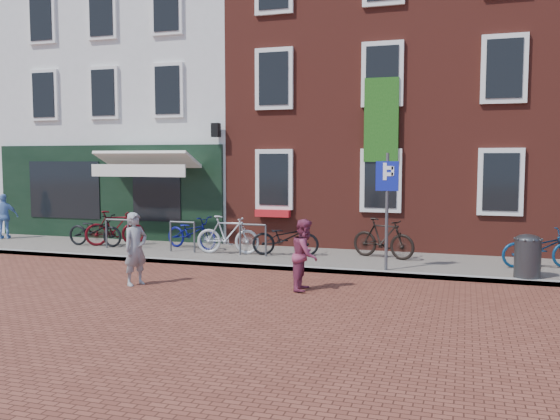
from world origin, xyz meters
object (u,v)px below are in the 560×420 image
(bicycle_0, at_px, (95,230))
(bicycle_2, at_px, (192,232))
(cafe_person, at_px, (4,216))
(bicycle_1, at_px, (115,228))
(bicycle_6, at_px, (540,248))
(bicycle_5, at_px, (383,238))
(bicycle_3, at_px, (228,235))
(woman, at_px, (136,249))
(boy, at_px, (305,255))
(bicycle_4, at_px, (285,238))
(parking_sign, at_px, (387,194))
(litter_bin, at_px, (528,254))

(bicycle_0, distance_m, bicycle_2, 2.86)
(cafe_person, distance_m, bicycle_1, 4.13)
(bicycle_0, bearing_deg, bicycle_6, -88.84)
(cafe_person, xyz_separation_m, bicycle_5, (11.74, -0.07, -0.20))
(bicycle_3, distance_m, bicycle_6, 7.54)
(woman, height_order, bicycle_2, woman)
(boy, relative_size, bicycle_4, 0.82)
(woman, distance_m, bicycle_3, 3.69)
(boy, distance_m, bicycle_1, 7.43)
(bicycle_1, distance_m, bicycle_2, 2.36)
(cafe_person, relative_size, bicycle_1, 0.84)
(bicycle_4, bearing_deg, woman, 141.90)
(bicycle_2, relative_size, bicycle_6, 1.00)
(bicycle_2, bearing_deg, bicycle_0, 113.02)
(parking_sign, bearing_deg, bicycle_3, 166.39)
(bicycle_3, bearing_deg, boy, -144.12)
(boy, bearing_deg, woman, 96.95)
(parking_sign, relative_size, bicycle_2, 1.52)
(bicycle_0, bearing_deg, bicycle_5, -86.79)
(bicycle_3, relative_size, bicycle_4, 0.97)
(bicycle_3, bearing_deg, litter_bin, -105.41)
(bicycle_4, bearing_deg, parking_sign, -125.15)
(bicycle_1, bearing_deg, boy, -144.55)
(cafe_person, height_order, bicycle_5, cafe_person)
(litter_bin, relative_size, bicycle_2, 0.57)
(boy, bearing_deg, bicycle_2, 46.72)
(litter_bin, height_order, bicycle_5, bicycle_5)
(parking_sign, distance_m, bicycle_5, 2.02)
(litter_bin, height_order, boy, boy)
(bicycle_6, bearing_deg, parking_sign, 95.30)
(bicycle_2, distance_m, bicycle_5, 5.26)
(boy, bearing_deg, bicycle_3, 40.80)
(cafe_person, bearing_deg, parking_sign, 145.15)
(bicycle_2, bearing_deg, woman, -154.25)
(bicycle_3, bearing_deg, bicycle_6, -95.15)
(bicycle_5, bearing_deg, bicycle_1, 109.73)
(litter_bin, xyz_separation_m, cafe_person, (-14.94, 1.60, 0.19))
(litter_bin, xyz_separation_m, bicycle_0, (-11.30, 1.10, -0.05))
(boy, distance_m, bicycle_6, 5.73)
(litter_bin, relative_size, bicycle_0, 0.57)
(bicycle_2, relative_size, bicycle_4, 1.00)
(litter_bin, xyz_separation_m, boy, (-4.24, -2.10, 0.10))
(litter_bin, relative_size, bicycle_1, 0.58)
(bicycle_0, height_order, bicycle_2, same)
(litter_bin, xyz_separation_m, bicycle_4, (-5.65, 1.18, -0.05))
(parking_sign, xyz_separation_m, bicycle_5, (-0.28, 1.59, -1.20))
(bicycle_0, relative_size, bicycle_2, 1.00)
(bicycle_3, xyz_separation_m, bicycle_4, (1.50, 0.22, -0.05))
(bicycle_2, height_order, bicycle_5, bicycle_5)
(woman, relative_size, bicycle_3, 0.89)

